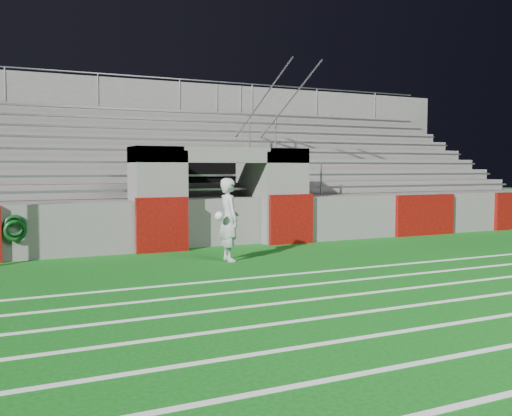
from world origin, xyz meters
TOP-DOWN VIEW (x-y plane):
  - ground at (0.00, 0.00)m, footprint 90.00×90.00m
  - field_markings at (0.00, -5.00)m, footprint 28.00×8.09m
  - stadium_structure at (0.00, 7.97)m, footprint 26.00×8.48m
  - goalkeeper_with_ball at (-0.83, 1.04)m, footprint 0.66×0.70m
  - hose_coil at (-5.12, 2.92)m, footprint 0.49×0.14m

SIDE VIEW (x-z plane):
  - ground at x=0.00m, z-range 0.00..0.00m
  - field_markings at x=0.00m, z-range 0.00..0.01m
  - hose_coil at x=-5.12m, z-range 0.45..1.04m
  - goalkeeper_with_ball at x=-0.83m, z-range 0.00..1.84m
  - stadium_structure at x=0.00m, z-range -1.22..4.20m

